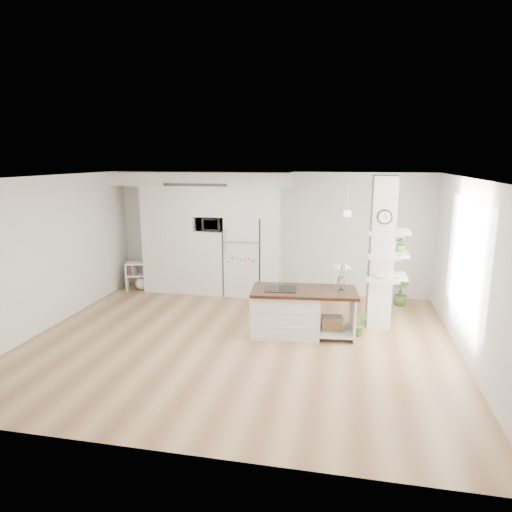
{
  "coord_description": "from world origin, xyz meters",
  "views": [
    {
      "loc": [
        1.69,
        -6.94,
        3.01
      ],
      "look_at": [
        0.1,
        0.9,
        1.27
      ],
      "focal_mm": 32.0,
      "sensor_mm": 36.0,
      "label": 1
    }
  ],
  "objects": [
    {
      "name": "floor",
      "position": [
        0.0,
        0.0,
        0.0
      ],
      "size": [
        7.0,
        6.0,
        0.01
      ],
      "primitive_type": "cube",
      "color": "tan",
      "rests_on": "ground"
    },
    {
      "name": "room",
      "position": [
        0.0,
        0.0,
        1.86
      ],
      "size": [
        7.04,
        6.04,
        2.72
      ],
      "color": "white",
      "rests_on": "ground"
    },
    {
      "name": "cabinet_wall",
      "position": [
        -1.45,
        2.67,
        1.51
      ],
      "size": [
        4.0,
        0.71,
        2.7
      ],
      "color": "white",
      "rests_on": "floor"
    },
    {
      "name": "refrigerator",
      "position": [
        -0.53,
        2.68,
        0.88
      ],
      "size": [
        0.78,
        0.69,
        1.75
      ],
      "color": "white",
      "rests_on": "floor"
    },
    {
      "name": "column",
      "position": [
        2.38,
        1.13,
        1.35
      ],
      "size": [
        0.69,
        0.9,
        2.7
      ],
      "color": "silver",
      "rests_on": "floor"
    },
    {
      "name": "window",
      "position": [
        3.48,
        0.3,
        1.5
      ],
      "size": [
        0.0,
        2.4,
        2.4
      ],
      "primitive_type": "plane",
      "rotation": [
        1.57,
        0.0,
        -1.57
      ],
      "color": "white",
      "rests_on": "room"
    },
    {
      "name": "pendant_light",
      "position": [
        1.7,
        0.15,
        2.12
      ],
      "size": [
        0.12,
        0.12,
        0.1
      ],
      "primitive_type": "cylinder",
      "color": "white",
      "rests_on": "room"
    },
    {
      "name": "kitchen_island",
      "position": [
        0.82,
        0.52,
        0.42
      ],
      "size": [
        1.85,
        1.01,
        1.37
      ],
      "rotation": [
        0.0,
        0.0,
        0.09
      ],
      "color": "white",
      "rests_on": "floor"
    },
    {
      "name": "bookshelf",
      "position": [
        -2.98,
        2.51,
        0.28
      ],
      "size": [
        0.61,
        0.47,
        0.64
      ],
      "rotation": [
        0.0,
        0.0,
        0.32
      ],
      "color": "white",
      "rests_on": "floor"
    },
    {
      "name": "floor_plant_a",
      "position": [
        1.97,
        0.65,
        0.23
      ],
      "size": [
        0.3,
        0.26,
        0.46
      ],
      "primitive_type": "imported",
      "rotation": [
        0.0,
        0.0,
        -0.25
      ],
      "color": "#44742E",
      "rests_on": "floor"
    },
    {
      "name": "floor_plant_b",
      "position": [
        2.82,
        2.5,
        0.27
      ],
      "size": [
        0.37,
        0.37,
        0.53
      ],
      "primitive_type": "imported",
      "rotation": [
        0.0,
        0.0,
        -0.29
      ],
      "color": "#44742E",
      "rests_on": "floor"
    },
    {
      "name": "microwave",
      "position": [
        -1.27,
        2.62,
        1.57
      ],
      "size": [
        0.54,
        0.37,
        0.3
      ],
      "primitive_type": "imported",
      "color": "#2D2D2D",
      "rests_on": "cabinet_wall"
    },
    {
      "name": "shelf_plant",
      "position": [
        2.63,
        1.3,
        1.52
      ],
      "size": [
        0.27,
        0.23,
        0.3
      ],
      "primitive_type": "imported",
      "color": "#44742E",
      "rests_on": "column"
    },
    {
      "name": "decor_bowl",
      "position": [
        2.3,
        0.9,
        1.0
      ],
      "size": [
        0.22,
        0.22,
        0.05
      ],
      "primitive_type": "imported",
      "color": "white",
      "rests_on": "column"
    }
  ]
}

